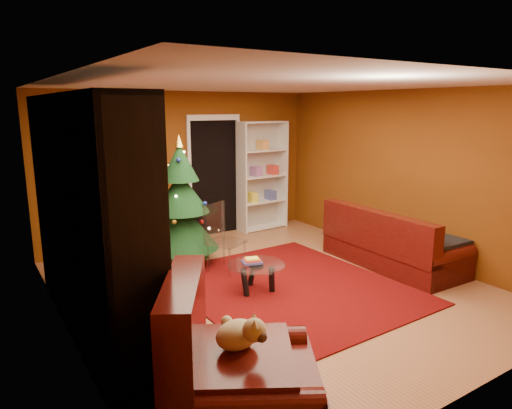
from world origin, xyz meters
TOP-DOWN VIEW (x-y plane):
  - floor at (0.00, 0.00)m, footprint 5.00×5.50m
  - ceiling at (0.00, 0.00)m, footprint 5.00×5.50m
  - wall_back at (0.00, 2.77)m, footprint 5.00×0.05m
  - wall_left at (-2.52, 0.00)m, footprint 0.05×5.50m
  - wall_right at (2.52, 0.00)m, footprint 0.05×5.50m
  - doorway at (0.60, 2.73)m, footprint 1.06×0.60m
  - rug at (0.18, -0.13)m, footprint 2.71×3.14m
  - media_unit at (-2.27, 0.02)m, footprint 0.50×3.20m
  - christmas_tree at (-0.59, 1.54)m, footprint 1.29×1.29m
  - gift_box_teal at (-1.90, 1.57)m, footprint 0.30×0.30m
  - gift_box_green at (-0.32, 1.61)m, footprint 0.31×0.31m
  - gift_box_red at (-0.55, 2.59)m, footprint 0.30×0.30m
  - white_bookshelf at (1.55, 2.57)m, footprint 1.00×0.39m
  - armchair at (-1.68, -2.04)m, footprint 1.64×1.64m
  - dog at (-1.70, -1.97)m, footprint 0.46×0.50m
  - sofa at (2.02, -0.26)m, footprint 0.98×2.11m
  - coffee_table at (-0.26, -0.00)m, footprint 0.93×0.93m
  - acrylic_chair at (-0.22, 0.84)m, footprint 0.62×0.64m

SIDE VIEW (x-z plane):
  - floor at x=0.00m, z-range -0.05..0.00m
  - rug at x=0.18m, z-range 0.00..0.02m
  - gift_box_red at x=-0.55m, z-range 0.00..0.24m
  - gift_box_green at x=-0.32m, z-range 0.00..0.25m
  - gift_box_teal at x=-1.90m, z-range 0.00..0.30m
  - coffee_table at x=-0.26m, z-range -0.04..0.43m
  - acrylic_chair at x=-0.22m, z-range 0.00..0.89m
  - sofa at x=2.02m, z-range 0.00..0.90m
  - armchair at x=-1.68m, z-range 0.00..0.93m
  - dog at x=-1.70m, z-range 0.54..0.85m
  - christmas_tree at x=-0.59m, z-range -0.03..1.92m
  - white_bookshelf at x=1.55m, z-range -0.03..2.10m
  - doorway at x=0.60m, z-range -0.03..2.13m
  - media_unit at x=-2.27m, z-range 0.00..2.46m
  - wall_back at x=0.00m, z-range 0.00..2.60m
  - wall_left at x=-2.52m, z-range 0.00..2.60m
  - wall_right at x=2.52m, z-range 0.00..2.60m
  - ceiling at x=0.00m, z-range 2.60..2.65m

